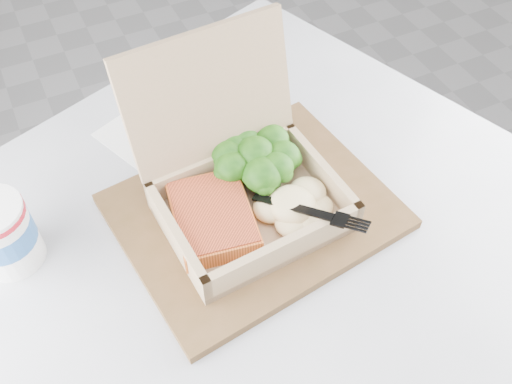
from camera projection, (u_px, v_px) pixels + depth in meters
name	position (u px, v px, depth m)	size (l,w,h in m)	color
floor	(472.00, 365.00, 1.30)	(4.00, 4.00, 0.00)	#929297
cafe_table	(266.00, 303.00, 0.82)	(0.91, 0.91, 0.70)	black
serving_tray	(254.00, 211.00, 0.69)	(0.31, 0.25, 0.01)	brown
takeout_container	(238.00, 173.00, 0.66)	(0.22, 0.21, 0.19)	#9D7D5E
salmon_fillet	(213.00, 218.00, 0.65)	(0.09, 0.11, 0.02)	orange
broccoli_pile	(255.00, 160.00, 0.69)	(0.12, 0.12, 0.04)	#397C1B
mashed_potatoes	(292.00, 205.00, 0.66)	(0.09, 0.08, 0.03)	#F5E59F
plastic_fork	(278.00, 201.00, 0.65)	(0.10, 0.12, 0.02)	black
paper_cup	(1.00, 233.00, 0.62)	(0.07, 0.07, 0.09)	white
receipt	(150.00, 145.00, 0.77)	(0.08, 0.15, 0.00)	white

